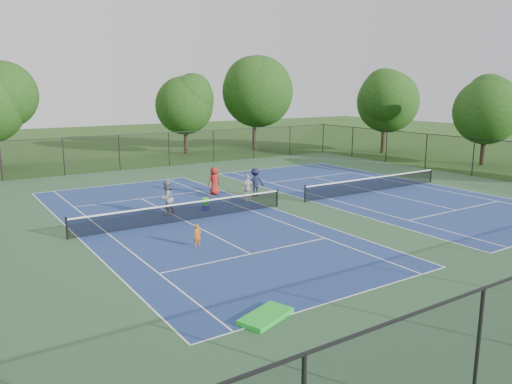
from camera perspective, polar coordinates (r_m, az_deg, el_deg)
ground at (r=30.05m, az=4.05°, el=-1.42°), size 140.00×140.00×0.00m
court_pad at (r=30.05m, az=4.05°, el=-1.41°), size 36.00×36.00×0.01m
tennis_court_left at (r=26.49m, az=-8.11°, el=-3.10°), size 12.00×23.83×1.07m
tennis_court_right at (r=34.64m, az=13.31°, el=0.23°), size 12.00×23.83×1.07m
perimeter_fence at (r=29.72m, az=4.09°, el=1.59°), size 36.08×36.08×3.02m
tree_back_c at (r=53.36m, az=-8.13°, el=10.21°), size 6.00×6.00×8.40m
tree_back_d at (r=56.38m, az=-0.20°, el=11.77°), size 7.80×7.80×10.37m
tree_side_e at (r=55.23m, az=14.56°, el=10.34°), size 6.60×6.60×8.87m
tree_side_f at (r=49.36m, az=24.90°, el=8.86°), size 5.80×5.80×8.12m
child_player at (r=22.10m, az=-6.71°, el=-4.97°), size 0.41×0.31×1.02m
instructor at (r=27.64m, az=-10.18°, el=-0.69°), size 1.14×1.02×1.94m
bystander_a at (r=30.57m, az=-0.98°, el=0.47°), size 1.07×0.65×1.70m
bystander_b at (r=32.05m, az=-0.10°, el=1.13°), size 1.30×0.90×1.84m
bystander_c at (r=32.60m, az=-4.79°, el=1.26°), size 0.94×0.66×1.83m
ball_crate at (r=28.61m, az=-5.79°, el=-1.79°), size 0.44×0.38×0.32m
ball_hopper at (r=28.52m, az=-5.81°, el=-1.07°), size 0.41×0.36×0.42m
green_tarp at (r=15.54m, az=1.12°, el=-14.02°), size 1.97×1.45×0.16m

